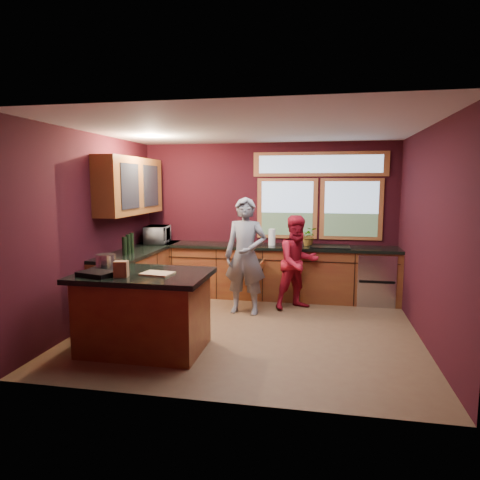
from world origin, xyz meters
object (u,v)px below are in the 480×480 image
(person_grey, at_px, (246,256))
(stock_pot, at_px, (106,261))
(island, at_px, (144,311))
(cutting_board, at_px, (157,274))
(person_red, at_px, (298,262))

(person_grey, height_order, stock_pot, person_grey)
(island, height_order, cutting_board, cutting_board)
(island, xyz_separation_m, stock_pot, (-0.55, 0.15, 0.56))
(cutting_board, distance_m, stock_pot, 0.78)
(island, xyz_separation_m, person_red, (1.71, 2.07, 0.27))
(stock_pot, bearing_deg, island, -15.26)
(person_grey, relative_size, stock_pot, 7.43)
(island, bearing_deg, person_grey, 60.86)
(cutting_board, relative_size, stock_pot, 1.46)
(person_grey, bearing_deg, island, -113.50)
(person_grey, bearing_deg, person_red, 32.75)
(person_grey, relative_size, person_red, 1.19)
(person_red, xyz_separation_m, cutting_board, (-1.51, -2.12, 0.21))
(island, xyz_separation_m, person_grey, (0.93, 1.68, 0.41))
(stock_pot, bearing_deg, person_red, 40.42)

